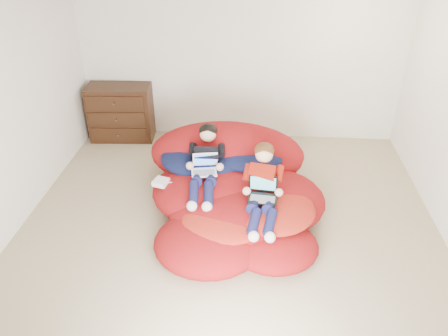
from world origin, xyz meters
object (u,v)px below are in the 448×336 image
Objects in this scene: laptop_white at (205,167)px; laptop_black at (263,192)px; dresser at (121,112)px; younger_boy at (263,184)px; beanbag_pile at (233,190)px; older_boy at (206,160)px.

laptop_white is 0.97× the size of laptop_black.
dresser is 3.19m from younger_boy.
laptop_white is (-0.34, -0.04, 0.35)m from beanbag_pile.
beanbag_pile is 7.32× the size of laptop_black.
dresser reaches higher than beanbag_pile.
older_boy is (1.58, -1.75, 0.20)m from dresser.
older_boy is 0.84m from younger_boy.
dresser is 0.89× the size of older_boy.
dresser is 3.22m from laptop_black.
younger_boy reaches higher than beanbag_pile.
laptop_black is (0.36, -0.45, 0.29)m from beanbag_pile.
laptop_black is at bearing -29.91° from laptop_white.
beanbag_pile is 2.47× the size of younger_boy.
younger_boy is 0.09m from laptop_black.
laptop_black is at bearing -36.42° from older_boy.
dresser is at bearing 130.27° from laptop_white.
older_boy is 3.33× the size of laptop_black.
laptop_white is at bearing -90.00° from older_boy.
laptop_black is (2.29, -2.27, 0.12)m from dresser.
beanbag_pile is 2.20× the size of older_boy.
dresser is 2.45m from laptop_white.
dresser is at bearing 136.46° from beanbag_pile.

